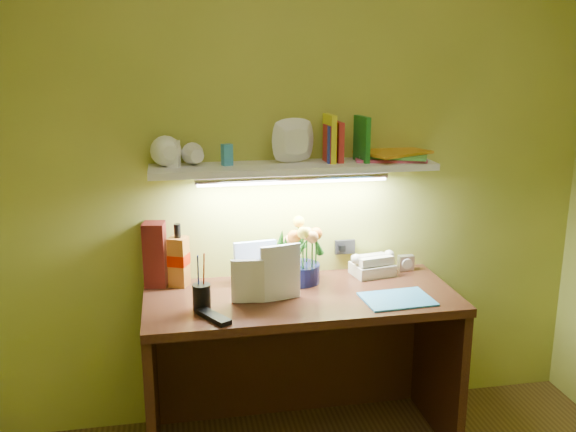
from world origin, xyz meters
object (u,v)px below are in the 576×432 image
(desk_clock, at_px, (406,263))
(whisky_bottle, at_px, (179,255))
(desk, at_px, (301,370))
(flower_bouquet, at_px, (301,250))
(telephone, at_px, (372,263))

(desk_clock, height_order, whisky_bottle, whisky_bottle)
(desk_clock, bearing_deg, desk, -159.90)
(flower_bouquet, distance_m, telephone, 0.38)
(flower_bouquet, relative_size, telephone, 1.64)
(telephone, xyz_separation_m, whisky_bottle, (-0.93, 0.03, 0.09))
(whisky_bottle, bearing_deg, desk_clock, 0.30)
(whisky_bottle, bearing_deg, desk, -22.39)
(telephone, height_order, desk_clock, telephone)
(desk, xyz_separation_m, telephone, (0.39, 0.19, 0.43))
(flower_bouquet, xyz_separation_m, whisky_bottle, (-0.57, 0.06, -0.01))
(desk, bearing_deg, flower_bouquet, 79.06)
(desk, height_order, telephone, telephone)
(flower_bouquet, height_order, telephone, flower_bouquet)
(whisky_bottle, bearing_deg, flower_bouquet, -6.26)
(telephone, distance_m, desk_clock, 0.19)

